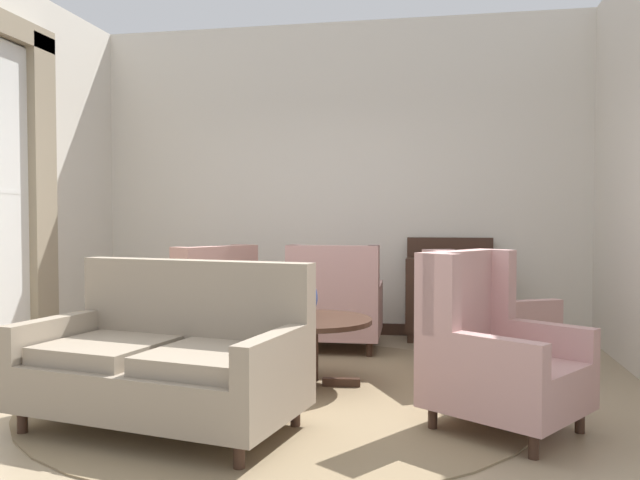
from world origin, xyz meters
TOP-DOWN VIEW (x-y plane):
  - ground at (0.00, 0.00)m, footprint 7.63×7.63m
  - wall_back at (0.00, 2.72)m, footprint 5.46×0.08m
  - baseboard_back at (0.00, 2.67)m, footprint 5.30×0.03m
  - area_rug at (0.00, 0.30)m, footprint 3.55×3.55m
  - coffee_table at (0.17, 0.47)m, footprint 0.89×0.89m
  - porcelain_vase at (0.13, 0.52)m, footprint 0.14×0.14m
  - settee at (-0.50, -0.58)m, footprint 1.75×1.14m
  - armchair_near_sideboard at (0.13, 1.80)m, footprint 0.86×0.93m
  - armchair_far_left at (1.41, 1.17)m, footprint 1.09×1.06m
  - armchair_back_corner at (1.40, -0.23)m, footprint 1.06×1.05m
  - armchair_near_window at (-1.06, 1.37)m, footprint 1.17×1.13m
  - sideboard at (1.19, 2.43)m, footprint 0.87×0.38m

SIDE VIEW (x-z plane):
  - ground at x=0.00m, z-range 0.00..0.00m
  - area_rug at x=0.00m, z-range 0.00..0.01m
  - baseboard_back at x=0.00m, z-range 0.00..0.12m
  - settee at x=-0.50m, z-range -0.09..0.89m
  - armchair_near_sideboard at x=0.13m, z-range -0.08..0.92m
  - coffee_table at x=0.17m, z-range 0.16..0.67m
  - armchair_far_left at x=1.41m, z-range -0.07..0.91m
  - armchair_near_window at x=-1.06m, z-range -0.08..0.92m
  - armchair_back_corner at x=1.40m, z-range -0.08..0.97m
  - sideboard at x=1.19m, z-range -0.04..1.00m
  - porcelain_vase at x=0.13m, z-range 0.48..0.86m
  - wall_back at x=0.00m, z-range 0.00..3.33m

